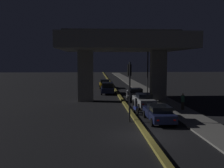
% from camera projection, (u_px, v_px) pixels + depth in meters
% --- Properties ---
extents(ground_plane, '(200.00, 200.00, 0.00)m').
position_uv_depth(ground_plane, '(146.00, 136.00, 17.72)').
color(ground_plane, black).
extents(median_divider, '(0.37, 126.00, 0.21)m').
position_uv_depth(median_divider, '(112.00, 86.00, 52.50)').
color(median_divider, olive).
rests_on(median_divider, ground_plane).
extents(sidewalk_right, '(2.90, 126.00, 0.13)m').
position_uv_depth(sidewalk_right, '(143.00, 90.00, 45.87)').
color(sidewalk_right, slate).
rests_on(sidewalk_right, ground_plane).
extents(elevated_overpass, '(15.14, 13.33, 9.04)m').
position_uv_depth(elevated_overpass, '(122.00, 46.00, 32.80)').
color(elevated_overpass, gray).
rests_on(elevated_overpass, ground_plane).
extents(traffic_light_left_of_median, '(0.30, 0.49, 4.99)m').
position_uv_depth(traffic_light_left_of_median, '(130.00, 81.00, 21.68)').
color(traffic_light_left_of_median, black).
rests_on(traffic_light_left_of_median, ground_plane).
extents(street_lamp, '(2.66, 0.32, 8.25)m').
position_uv_depth(street_lamp, '(145.00, 62.00, 38.32)').
color(street_lamp, '#2D2D30').
rests_on(street_lamp, ground_plane).
extents(car_dark_blue_lead, '(1.99, 4.80, 1.42)m').
position_uv_depth(car_dark_blue_lead, '(159.00, 113.00, 21.81)').
color(car_dark_blue_lead, '#141938').
rests_on(car_dark_blue_lead, ground_plane).
extents(car_silver_second, '(1.99, 4.67, 1.56)m').
position_uv_depth(car_silver_second, '(144.00, 100.00, 28.44)').
color(car_silver_second, gray).
rests_on(car_silver_second, ground_plane).
extents(car_black_third, '(2.09, 4.05, 1.44)m').
position_uv_depth(car_black_third, '(135.00, 93.00, 34.99)').
color(car_black_third, black).
rests_on(car_black_third, ground_plane).
extents(car_dark_blue_lead_oncoming, '(2.10, 4.53, 1.77)m').
position_uv_depth(car_dark_blue_lead_oncoming, '(107.00, 88.00, 40.42)').
color(car_dark_blue_lead_oncoming, '#141938').
rests_on(car_dark_blue_lead_oncoming, ground_plane).
extents(car_taxi_yellow_second_oncoming, '(2.01, 4.62, 1.58)m').
position_uv_depth(car_taxi_yellow_second_oncoming, '(105.00, 84.00, 48.86)').
color(car_taxi_yellow_second_oncoming, gold).
rests_on(car_taxi_yellow_second_oncoming, ground_plane).
extents(motorcycle_blue_filtering_near, '(0.34, 1.96, 1.51)m').
position_uv_depth(motorcycle_blue_filtering_near, '(136.00, 107.00, 25.26)').
color(motorcycle_blue_filtering_near, black).
rests_on(motorcycle_blue_filtering_near, ground_plane).
extents(motorcycle_white_filtering_mid, '(0.34, 1.86, 1.36)m').
position_uv_depth(motorcycle_white_filtering_mid, '(128.00, 96.00, 33.90)').
color(motorcycle_white_filtering_mid, black).
rests_on(motorcycle_white_filtering_mid, ground_plane).
extents(pedestrian_on_sidewalk, '(0.35, 0.35, 1.67)m').
position_uv_depth(pedestrian_on_sidewalk, '(183.00, 101.00, 26.66)').
color(pedestrian_on_sidewalk, '#2D261E').
rests_on(pedestrian_on_sidewalk, sidewalk_right).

